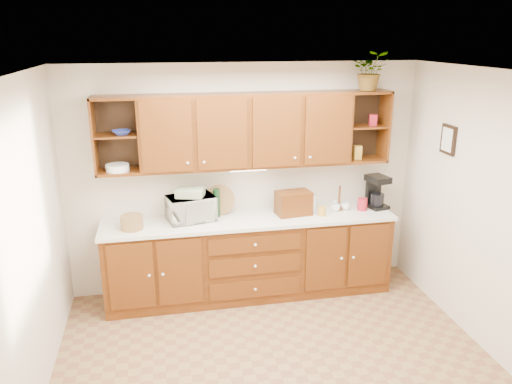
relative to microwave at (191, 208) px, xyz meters
name	(u,v)px	position (x,y,z in m)	size (l,w,h in m)	color
floor	(280,371)	(0.64, -1.49, -1.08)	(4.00, 4.00, 0.00)	olive
ceiling	(285,74)	(0.64, -1.49, 1.52)	(4.00, 4.00, 0.00)	white
back_wall	(245,179)	(0.64, 0.26, 0.22)	(4.00, 4.00, 0.00)	beige
left_wall	(21,258)	(-1.36, -1.49, 0.22)	(3.50, 3.50, 0.00)	beige
right_wall	(499,220)	(2.64, -1.49, 0.22)	(3.50, 3.50, 0.00)	beige
base_cabinets	(250,258)	(0.64, -0.04, -0.63)	(3.20, 0.60, 0.90)	#3D1D07
countertop	(250,219)	(0.64, -0.05, -0.16)	(3.24, 0.64, 0.04)	silver
upper_cabinets	(248,130)	(0.65, 0.09, 0.82)	(3.20, 0.33, 0.80)	#3D1D07
undercabinet_light	(248,169)	(0.64, 0.04, 0.39)	(0.40, 0.05, 0.03)	white
framed_picture	(448,140)	(2.62, -0.59, 0.77)	(0.03, 0.24, 0.30)	black
wicker_basket	(132,222)	(-0.63, -0.14, -0.06)	(0.23, 0.23, 0.15)	olive
microwave	(191,208)	(0.00, 0.00, 0.00)	(0.50, 0.34, 0.27)	beige
towel_stack	(190,192)	(0.00, 0.00, 0.18)	(0.29, 0.21, 0.09)	#DFDC69
wine_bottle	(217,203)	(0.29, 0.06, 0.02)	(0.07, 0.07, 0.32)	black
woven_tray	(220,213)	(0.33, 0.12, -0.13)	(0.34, 0.34, 0.02)	olive
bread_box	(293,203)	(1.14, -0.04, 0.00)	(0.38, 0.24, 0.27)	#3D1D07
mug_tree	(339,206)	(1.71, 0.02, -0.09)	(0.27, 0.26, 0.29)	#3D1D07
canister_red	(362,204)	(1.96, -0.06, -0.07)	(0.11, 0.11, 0.14)	#A51825
canister_white	(313,203)	(1.40, 0.06, -0.06)	(0.08, 0.08, 0.16)	white
canister_yellow	(322,211)	(1.45, -0.14, -0.09)	(0.09, 0.09, 0.10)	#BF8D2D
coffee_maker	(376,192)	(2.16, 0.02, 0.05)	(0.26, 0.30, 0.38)	black
bowl_stack	(121,132)	(-0.67, 0.06, 0.85)	(0.19, 0.19, 0.05)	navy
plate_stack	(118,168)	(-0.74, 0.06, 0.48)	(0.24, 0.24, 0.07)	white
pantry_box_yellow	(357,152)	(1.91, 0.06, 0.52)	(0.09, 0.07, 0.15)	#BF8D2D
pantry_box_red	(373,120)	(2.08, 0.08, 0.89)	(0.08, 0.07, 0.12)	#A51825
potted_plant	(371,71)	(2.00, 0.05, 1.42)	(0.38, 0.33, 0.42)	#999999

